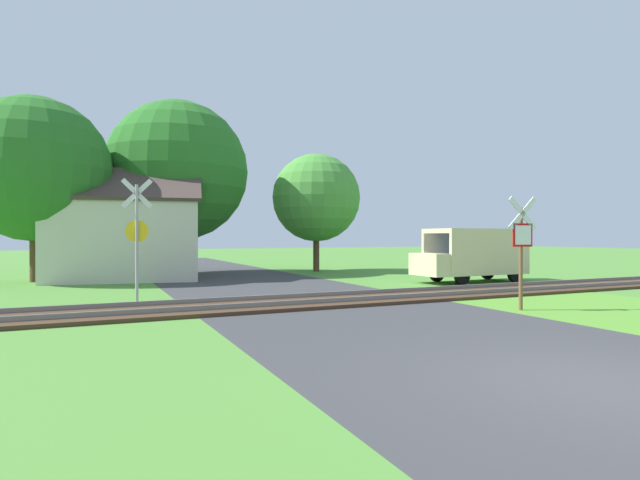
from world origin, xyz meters
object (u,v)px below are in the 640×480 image
at_px(crossing_sign_far, 137,231).
at_px(mail_truck, 473,253).
at_px(house, 128,237).
at_px(tree_center, 177,171).
at_px(tree_right, 316,198).
at_px(stop_sign_near, 522,244).
at_px(tree_left, 35,170).

xyz_separation_m(crossing_sign_far, mail_truck, (13.42, 1.14, -0.83)).
bearing_deg(house, tree_center, 50.61).
xyz_separation_m(crossing_sign_far, tree_center, (2.80, 10.98, 3.22)).
bearing_deg(tree_right, crossing_sign_far, -135.67).
xyz_separation_m(stop_sign_near, crossing_sign_far, (-8.88, 5.79, 0.35)).
bearing_deg(stop_sign_near, tree_left, -44.26).
xyz_separation_m(tree_left, mail_truck, (16.78, -7.78, -3.52)).
height_order(tree_left, mail_truck, tree_left).
xyz_separation_m(tree_right, tree_center, (-7.30, 1.11, 1.21)).
distance_m(crossing_sign_far, tree_left, 9.91).
distance_m(crossing_sign_far, tree_right, 14.27).
relative_size(tree_right, tree_left, 0.83).
distance_m(tree_right, mail_truck, 9.76).
distance_m(house, tree_right, 10.12).
bearing_deg(stop_sign_near, crossing_sign_far, -27.13).
height_order(stop_sign_near, crossing_sign_far, crossing_sign_far).
distance_m(tree_right, tree_center, 7.49).
bearing_deg(stop_sign_near, mail_truck, -117.25).
distance_m(crossing_sign_far, mail_truck, 13.50).
bearing_deg(house, tree_right, 16.24).
bearing_deg(tree_center, stop_sign_near, -70.07).
bearing_deg(stop_sign_near, tree_center, -64.10).
bearing_deg(stop_sign_near, tree_right, -88.49).
relative_size(stop_sign_near, mail_truck, 0.59).
bearing_deg(mail_truck, tree_right, 19.73).
bearing_deg(stop_sign_near, house, -53.56).
bearing_deg(tree_center, house, -139.60).
distance_m(crossing_sign_far, house, 8.84).
xyz_separation_m(stop_sign_near, tree_right, (1.22, 15.66, 2.36)).
bearing_deg(tree_left, tree_right, 4.04).
bearing_deg(tree_left, crossing_sign_far, -69.36).
bearing_deg(tree_center, tree_left, -161.51).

